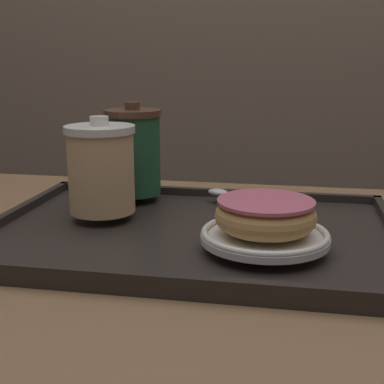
{
  "coord_description": "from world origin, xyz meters",
  "views": [
    {
      "loc": [
        0.11,
        -0.64,
        0.98
      ],
      "look_at": [
        -0.02,
        0.03,
        0.81
      ],
      "focal_mm": 50.0,
      "sensor_mm": 36.0,
      "label": 1
    }
  ],
  "objects_px": {
    "coffee_cup_front": "(101,168)",
    "donut_chocolate_glazed": "(266,215)",
    "coffee_cup_rear": "(134,152)",
    "spoon": "(230,195)"
  },
  "relations": [
    {
      "from": "donut_chocolate_glazed",
      "to": "coffee_cup_rear",
      "type": "bearing_deg",
      "value": 138.1
    },
    {
      "from": "coffee_cup_front",
      "to": "spoon",
      "type": "relative_size",
      "value": 0.9
    },
    {
      "from": "coffee_cup_rear",
      "to": "spoon",
      "type": "xyz_separation_m",
      "value": [
        0.15,
        -0.0,
        -0.06
      ]
    },
    {
      "from": "coffee_cup_front",
      "to": "donut_chocolate_glazed",
      "type": "bearing_deg",
      "value": -20.48
    },
    {
      "from": "coffee_cup_front",
      "to": "donut_chocolate_glazed",
      "type": "distance_m",
      "value": 0.25
    },
    {
      "from": "coffee_cup_rear",
      "to": "spoon",
      "type": "distance_m",
      "value": 0.17
    },
    {
      "from": "coffee_cup_rear",
      "to": "spoon",
      "type": "relative_size",
      "value": 0.97
    },
    {
      "from": "donut_chocolate_glazed",
      "to": "spoon",
      "type": "height_order",
      "value": "donut_chocolate_glazed"
    },
    {
      "from": "donut_chocolate_glazed",
      "to": "spoon",
      "type": "bearing_deg",
      "value": 108.02
    },
    {
      "from": "coffee_cup_front",
      "to": "coffee_cup_rear",
      "type": "distance_m",
      "value": 0.11
    }
  ]
}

